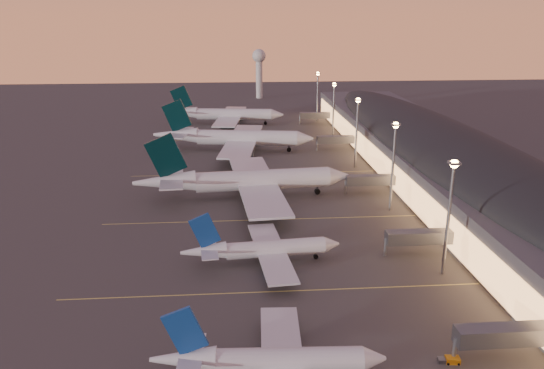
{
  "coord_description": "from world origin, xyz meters",
  "views": [
    {
      "loc": [
        -9.35,
        -101.34,
        54.13
      ],
      "look_at": [
        2.0,
        45.0,
        7.0
      ],
      "focal_mm": 35.0,
      "sensor_mm": 36.0,
      "label": 1
    }
  ],
  "objects": [
    {
      "name": "airliner_wide_mid",
      "position": [
        -8.73,
        114.03,
        5.51
      ],
      "size": [
        66.79,
        61.41,
        21.38
      ],
      "rotation": [
        0.0,
        0.0,
        -0.14
      ],
      "color": "silver",
      "rests_on": "ground"
    },
    {
      "name": "airliner_narrow_south",
      "position": [
        -4.41,
        -32.21,
        3.37
      ],
      "size": [
        36.5,
        32.6,
        13.05
      ],
      "rotation": [
        0.0,
        0.0,
        -0.05
      ],
      "color": "silver",
      "rests_on": "ground"
    },
    {
      "name": "baggage_tug_a",
      "position": [
        25.23,
        -30.39,
        0.47
      ],
      "size": [
        3.61,
        1.82,
        1.04
      ],
      "rotation": [
        0.0,
        0.0,
        -0.12
      ],
      "color": "orange",
      "rests_on": "ground"
    },
    {
      "name": "ground",
      "position": [
        0.0,
        0.0,
        0.0
      ],
      "size": [
        700.0,
        700.0,
        0.0
      ],
      "primitive_type": "plane",
      "color": "#3C3A37"
    },
    {
      "name": "airliner_wide_far",
      "position": [
        -13.21,
        170.73,
        5.12
      ],
      "size": [
        62.16,
        57.07,
        19.89
      ],
      "rotation": [
        0.0,
        0.0,
        -0.13
      ],
      "color": "silver",
      "rests_on": "ground"
    },
    {
      "name": "baggage_tug_b",
      "position": [
        31.69,
        -23.13,
        0.47
      ],
      "size": [
        3.64,
        2.11,
        1.02
      ],
      "rotation": [
        0.0,
        0.0,
        0.23
      ],
      "color": "orange",
      "rests_on": "ground"
    },
    {
      "name": "airliner_narrow_north",
      "position": [
        -3.13,
        8.38,
        3.37
      ],
      "size": [
        36.55,
        32.78,
        13.05
      ],
      "rotation": [
        0.0,
        0.0,
        0.09
      ],
      "color": "silver",
      "rests_on": "ground"
    },
    {
      "name": "radar_tower",
      "position": [
        10.0,
        260.0,
        21.87
      ],
      "size": [
        9.0,
        9.0,
        32.5
      ],
      "color": "silver",
      "rests_on": "ground"
    },
    {
      "name": "terminal_building",
      "position": [
        61.84,
        72.47,
        8.78
      ],
      "size": [
        56.35,
        255.0,
        17.46
      ],
      "color": "#4A4A4E",
      "rests_on": "ground"
    },
    {
      "name": "light_masts",
      "position": [
        36.0,
        65.0,
        17.55
      ],
      "size": [
        2.2,
        217.2,
        25.9
      ],
      "color": "gray",
      "rests_on": "ground"
    },
    {
      "name": "lane_markings",
      "position": [
        0.0,
        40.0,
        0.01
      ],
      "size": [
        90.0,
        180.36,
        0.0
      ],
      "color": "#D8C659",
      "rests_on": "ground"
    },
    {
      "name": "airliner_wide_near",
      "position": [
        -5.78,
        53.9,
        5.5
      ],
      "size": [
        66.77,
        61.02,
        21.35
      ],
      "rotation": [
        0.0,
        0.0,
        0.08
      ],
      "color": "silver",
      "rests_on": "ground"
    }
  ]
}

